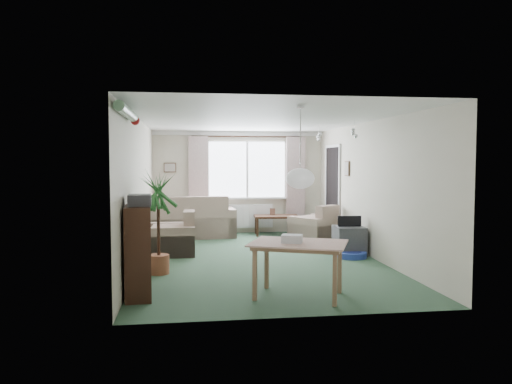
{
  "coord_description": "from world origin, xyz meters",
  "views": [
    {
      "loc": [
        -1.23,
        -8.47,
        1.7
      ],
      "look_at": [
        0.0,
        0.3,
        1.15
      ],
      "focal_mm": 35.0,
      "sensor_mm": 36.0,
      "label": 1
    }
  ],
  "objects": [
    {
      "name": "pendant_lamp",
      "position": [
        0.2,
        -2.3,
        1.48
      ],
      "size": [
        0.36,
        0.36,
        0.36
      ],
      "primitive_type": "sphere",
      "color": "white"
    },
    {
      "name": "sofa",
      "position": [
        -1.1,
        2.75,
        0.47
      ],
      "size": [
        1.92,
        1.11,
        0.93
      ],
      "primitive_type": "cube",
      "rotation": [
        0.0,
        0.0,
        3.21
      ],
      "color": "beige",
      "rests_on": "ground"
    },
    {
      "name": "radiator",
      "position": [
        0.2,
        3.19,
        0.4
      ],
      "size": [
        1.2,
        0.1,
        0.55
      ],
      "primitive_type": "cube",
      "color": "white"
    },
    {
      "name": "curtain_right",
      "position": [
        1.35,
        3.13,
        1.27
      ],
      "size": [
        0.45,
        0.08,
        2.0
      ],
      "primitive_type": "cube",
      "color": "beige"
    },
    {
      "name": "doorway",
      "position": [
        1.99,
        2.2,
        1.0
      ],
      "size": [
        0.03,
        0.95,
        2.0
      ],
      "primitive_type": "cube",
      "color": "black"
    },
    {
      "name": "tinsel_garland",
      "position": [
        -1.92,
        -2.3,
        2.28
      ],
      "size": [
        1.6,
        1.6,
        0.12
      ],
      "primitive_type": "cylinder",
      "color": "#196626"
    },
    {
      "name": "dining_table",
      "position": [
        0.15,
        -2.44,
        0.33
      ],
      "size": [
        1.26,
        1.07,
        0.67
      ],
      "primitive_type": "cube",
      "rotation": [
        0.0,
        0.0,
        -0.4
      ],
      "color": "tan",
      "rests_on": "ground"
    },
    {
      "name": "houseplant",
      "position": [
        -1.65,
        -0.9,
        0.78
      ],
      "size": [
        0.86,
        0.86,
        1.55
      ],
      "primitive_type": "cylinder",
      "rotation": [
        0.0,
        0.0,
        0.37
      ],
      "color": "#1A4E23",
      "rests_on": "ground"
    },
    {
      "name": "bookshelf",
      "position": [
        -1.84,
        -2.05,
        0.57
      ],
      "size": [
        0.38,
        0.96,
        1.15
      ],
      "primitive_type": "cube",
      "rotation": [
        0.0,
        0.0,
        0.07
      ],
      "color": "black",
      "rests_on": "ground"
    },
    {
      "name": "armchair_corner",
      "position": [
        1.48,
        1.73,
        0.39
      ],
      "size": [
        1.19,
        1.18,
        0.78
      ],
      "primitive_type": "cube",
      "rotation": [
        0.0,
        0.0,
        3.75
      ],
      "color": "beige",
      "rests_on": "ground"
    },
    {
      "name": "wall_picture_back",
      "position": [
        -1.6,
        3.23,
        1.55
      ],
      "size": [
        0.28,
        0.03,
        0.22
      ],
      "primitive_type": "cube",
      "color": "brown"
    },
    {
      "name": "curtain_left",
      "position": [
        -0.95,
        3.13,
        1.27
      ],
      "size": [
        0.45,
        0.08,
        2.0
      ],
      "primitive_type": "cube",
      "color": "beige"
    },
    {
      "name": "pet_bed",
      "position": [
        1.65,
        -0.1,
        0.05
      ],
      "size": [
        0.63,
        0.63,
        0.1
      ],
      "primitive_type": "cylinder",
      "rotation": [
        0.0,
        0.0,
        0.26
      ],
      "color": "navy",
      "rests_on": "ground"
    },
    {
      "name": "coffee_table",
      "position": [
        0.82,
        2.75,
        0.23
      ],
      "size": [
        1.04,
        0.63,
        0.45
      ],
      "primitive_type": "cube",
      "rotation": [
        0.0,
        0.0,
        -0.07
      ],
      "color": "black",
      "rests_on": "ground"
    },
    {
      "name": "gift_box",
      "position": [
        0.06,
        -2.45,
        0.73
      ],
      "size": [
        0.3,
        0.25,
        0.12
      ],
      "primitive_type": "cube",
      "rotation": [
        0.0,
        0.0,
        -0.34
      ],
      "color": "silver",
      "rests_on": "dining_table"
    },
    {
      "name": "hifi_box",
      "position": [
        -1.81,
        -2.17,
        1.22
      ],
      "size": [
        0.3,
        0.37,
        0.14
      ],
      "primitive_type": "cube",
      "rotation": [
        0.0,
        0.0,
        0.06
      ],
      "color": "#343338",
      "rests_on": "bookshelf"
    },
    {
      "name": "bauble_cluster_a",
      "position": [
        1.3,
        0.9,
        2.22
      ],
      "size": [
        0.2,
        0.2,
        0.2
      ],
      "primitive_type": "sphere",
      "color": "silver"
    },
    {
      "name": "window",
      "position": [
        0.2,
        3.23,
        1.5
      ],
      "size": [
        1.8,
        0.03,
        1.3
      ],
      "primitive_type": "cube",
      "color": "white"
    },
    {
      "name": "armchair_left",
      "position": [
        -1.5,
        0.69,
        0.4
      ],
      "size": [
        0.85,
        0.89,
        0.79
      ],
      "primitive_type": "cube",
      "rotation": [
        0.0,
        0.0,
        -1.58
      ],
      "color": "tan",
      "rests_on": "ground"
    },
    {
      "name": "curtain_rod",
      "position": [
        0.2,
        3.15,
        2.27
      ],
      "size": [
        2.6,
        0.03,
        0.03
      ],
      "primitive_type": "cube",
      "color": "black"
    },
    {
      "name": "ground",
      "position": [
        0.0,
        0.0,
        0.0
      ],
      "size": [
        6.5,
        6.5,
        0.0
      ],
      "primitive_type": "plane",
      "color": "#2E4D36"
    },
    {
      "name": "tv_cube",
      "position": [
        1.7,
        0.2,
        0.26
      ],
      "size": [
        0.54,
        0.59,
        0.51
      ],
      "primitive_type": "cube",
      "rotation": [
        0.0,
        0.0,
        -0.05
      ],
      "color": "#303135",
      "rests_on": "ground"
    },
    {
      "name": "bauble_cluster_b",
      "position": [
        1.6,
        -0.3,
        2.22
      ],
      "size": [
        0.2,
        0.2,
        0.2
      ],
      "primitive_type": "sphere",
      "color": "silver"
    },
    {
      "name": "photo_frame",
      "position": [
        0.74,
        2.8,
        0.53
      ],
      "size": [
        0.12,
        0.06,
        0.16
      ],
      "primitive_type": "cube",
      "rotation": [
        0.0,
        0.0,
        -0.36
      ],
      "color": "brown",
      "rests_on": "coffee_table"
    },
    {
      "name": "wall_picture_right",
      "position": [
        1.98,
        1.2,
        1.55
      ],
      "size": [
        0.03,
        0.24,
        0.3
      ],
      "primitive_type": "cube",
      "color": "brown"
    }
  ]
}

